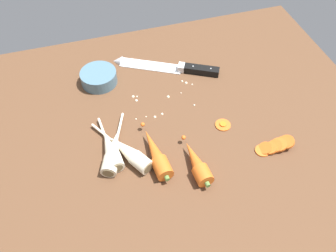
{
  "coord_description": "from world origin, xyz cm",
  "views": [
    {
      "loc": [
        -17.33,
        -59.97,
        74.64
      ],
      "look_at": [
        0.0,
        -2.0,
        1.5
      ],
      "focal_mm": 37.32,
      "sensor_mm": 36.0,
      "label": 1
    }
  ],
  "objects_px": {
    "parsnip_front": "(129,152)",
    "whole_carrot_second": "(197,163)",
    "parsnip_mid_left": "(111,150)",
    "carrot_slice_stack": "(275,146)",
    "whole_carrot": "(156,154)",
    "prep_bowl": "(99,77)",
    "carrot_slice_stray_near": "(223,125)",
    "chefs_knife": "(164,66)",
    "parsnip_mid_right": "(113,151)"
  },
  "relations": [
    {
      "from": "chefs_knife",
      "to": "parsnip_mid_right",
      "type": "xyz_separation_m",
      "value": [
        -0.22,
        -0.29,
        0.01
      ]
    },
    {
      "from": "carrot_slice_stack",
      "to": "carrot_slice_stray_near",
      "type": "relative_size",
      "value": 2.42
    },
    {
      "from": "whole_carrot_second",
      "to": "parsnip_mid_right",
      "type": "bearing_deg",
      "value": 153.33
    },
    {
      "from": "parsnip_front",
      "to": "whole_carrot_second",
      "type": "bearing_deg",
      "value": -27.98
    },
    {
      "from": "whole_carrot",
      "to": "parsnip_mid_left",
      "type": "relative_size",
      "value": 1.03
    },
    {
      "from": "parsnip_mid_left",
      "to": "carrot_slice_stray_near",
      "type": "relative_size",
      "value": 4.27
    },
    {
      "from": "whole_carrot_second",
      "to": "parsnip_front",
      "type": "relative_size",
      "value": 0.81
    },
    {
      "from": "carrot_slice_stack",
      "to": "carrot_slice_stray_near",
      "type": "xyz_separation_m",
      "value": [
        -0.1,
        0.11,
        -0.01
      ]
    },
    {
      "from": "carrot_slice_stack",
      "to": "prep_bowl",
      "type": "relative_size",
      "value": 0.95
    },
    {
      "from": "whole_carrot",
      "to": "carrot_slice_stack",
      "type": "distance_m",
      "value": 0.31
    },
    {
      "from": "parsnip_mid_left",
      "to": "parsnip_mid_right",
      "type": "distance_m",
      "value": 0.01
    },
    {
      "from": "parsnip_front",
      "to": "carrot_slice_stray_near",
      "type": "relative_size",
      "value": 4.6
    },
    {
      "from": "chefs_knife",
      "to": "prep_bowl",
      "type": "relative_size",
      "value": 2.93
    },
    {
      "from": "parsnip_mid_left",
      "to": "carrot_slice_stack",
      "type": "distance_m",
      "value": 0.43
    },
    {
      "from": "parsnip_mid_right",
      "to": "parsnip_mid_left",
      "type": "bearing_deg",
      "value": 135.45
    },
    {
      "from": "parsnip_mid_right",
      "to": "carrot_slice_stack",
      "type": "height_order",
      "value": "parsnip_mid_right"
    },
    {
      "from": "carrot_slice_stray_near",
      "to": "parsnip_mid_right",
      "type": "bearing_deg",
      "value": -177.25
    },
    {
      "from": "whole_carrot_second",
      "to": "chefs_knife",
      "type": "bearing_deg",
      "value": 86.03
    },
    {
      "from": "whole_carrot_second",
      "to": "parsnip_mid_right",
      "type": "xyz_separation_m",
      "value": [
        -0.19,
        0.1,
        -0.0
      ]
    },
    {
      "from": "chefs_knife",
      "to": "carrot_slice_stray_near",
      "type": "relative_size",
      "value": 7.46
    },
    {
      "from": "whole_carrot_second",
      "to": "parsnip_mid_right",
      "type": "relative_size",
      "value": 0.82
    },
    {
      "from": "parsnip_mid_left",
      "to": "carrot_slice_stack",
      "type": "bearing_deg",
      "value": -13.93
    },
    {
      "from": "whole_carrot_second",
      "to": "parsnip_mid_right",
      "type": "distance_m",
      "value": 0.21
    },
    {
      "from": "prep_bowl",
      "to": "parsnip_front",
      "type": "bearing_deg",
      "value": -84.95
    },
    {
      "from": "chefs_knife",
      "to": "parsnip_mid_right",
      "type": "relative_size",
      "value": 1.64
    },
    {
      "from": "chefs_knife",
      "to": "whole_carrot_second",
      "type": "relative_size",
      "value": 2.0
    },
    {
      "from": "parsnip_mid_left",
      "to": "carrot_slice_stray_near",
      "type": "xyz_separation_m",
      "value": [
        0.32,
        0.01,
        -0.02
      ]
    },
    {
      "from": "parsnip_front",
      "to": "parsnip_mid_right",
      "type": "distance_m",
      "value": 0.04
    },
    {
      "from": "whole_carrot",
      "to": "carrot_slice_stack",
      "type": "height_order",
      "value": "whole_carrot"
    },
    {
      "from": "chefs_knife",
      "to": "parsnip_mid_right",
      "type": "height_order",
      "value": "parsnip_mid_right"
    },
    {
      "from": "parsnip_mid_left",
      "to": "prep_bowl",
      "type": "height_order",
      "value": "same"
    },
    {
      "from": "parsnip_mid_right",
      "to": "prep_bowl",
      "type": "relative_size",
      "value": 1.79
    },
    {
      "from": "parsnip_mid_left",
      "to": "parsnip_mid_right",
      "type": "bearing_deg",
      "value": -44.55
    },
    {
      "from": "parsnip_mid_right",
      "to": "carrot_slice_stack",
      "type": "relative_size",
      "value": 1.89
    },
    {
      "from": "parsnip_front",
      "to": "carrot_slice_stack",
      "type": "relative_size",
      "value": 1.9
    },
    {
      "from": "whole_carrot",
      "to": "parsnip_front",
      "type": "xyz_separation_m",
      "value": [
        -0.07,
        0.03,
        -0.0
      ]
    },
    {
      "from": "whole_carrot",
      "to": "carrot_slice_stack",
      "type": "relative_size",
      "value": 1.82
    },
    {
      "from": "whole_carrot_second",
      "to": "carrot_slice_stray_near",
      "type": "relative_size",
      "value": 3.73
    },
    {
      "from": "whole_carrot",
      "to": "parsnip_mid_right",
      "type": "relative_size",
      "value": 0.97
    },
    {
      "from": "parsnip_front",
      "to": "chefs_knife",
      "type": "bearing_deg",
      "value": 59.49
    },
    {
      "from": "parsnip_mid_left",
      "to": "whole_carrot_second",
      "type": "bearing_deg",
      "value": -27.31
    },
    {
      "from": "whole_carrot_second",
      "to": "carrot_slice_stack",
      "type": "distance_m",
      "value": 0.22
    },
    {
      "from": "whole_carrot_second",
      "to": "parsnip_mid_left",
      "type": "distance_m",
      "value": 0.22
    },
    {
      "from": "chefs_knife",
      "to": "whole_carrot_second",
      "type": "height_order",
      "value": "whole_carrot_second"
    },
    {
      "from": "parsnip_mid_left",
      "to": "carrot_slice_stray_near",
      "type": "height_order",
      "value": "parsnip_mid_left"
    },
    {
      "from": "carrot_slice_stack",
      "to": "carrot_slice_stray_near",
      "type": "height_order",
      "value": "carrot_slice_stack"
    },
    {
      "from": "parsnip_mid_left",
      "to": "carrot_slice_stray_near",
      "type": "distance_m",
      "value": 0.32
    },
    {
      "from": "parsnip_front",
      "to": "prep_bowl",
      "type": "height_order",
      "value": "same"
    },
    {
      "from": "carrot_slice_stack",
      "to": "prep_bowl",
      "type": "bearing_deg",
      "value": 136.06
    },
    {
      "from": "parsnip_mid_left",
      "to": "carrot_slice_stack",
      "type": "relative_size",
      "value": 1.76
    }
  ]
}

